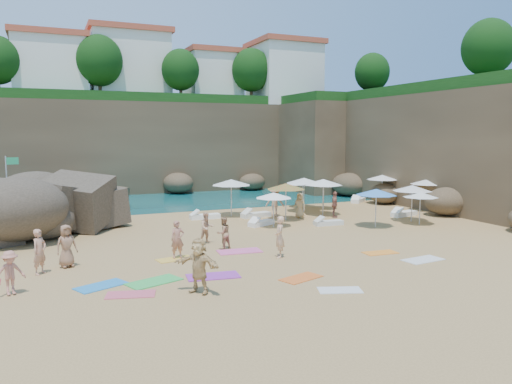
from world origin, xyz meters
name	(u,v)px	position (x,y,z in m)	size (l,w,h in m)	color
ground	(242,241)	(0.00, 0.00, 0.00)	(120.00, 120.00, 0.00)	tan
seawater	(137,184)	(0.00, 30.00, 0.00)	(120.00, 120.00, 0.00)	#0C4751
cliff_back	(166,147)	(2.00, 25.00, 4.00)	(44.00, 8.00, 8.00)	brown
cliff_right	(432,150)	(19.00, 8.00, 4.00)	(8.00, 30.00, 8.00)	brown
cliff_corner	(329,146)	(17.00, 20.00, 4.00)	(10.00, 12.00, 8.00)	brown
rock_promontory	(13,209)	(-11.00, 16.00, 0.00)	(12.00, 7.00, 2.00)	brown
clifftop_buildings	(173,71)	(2.96, 25.79, 11.24)	(28.48, 9.48, 7.00)	white
clifftop_trees	(211,63)	(4.78, 19.52, 11.26)	(35.60, 23.82, 4.40)	#11380F
rock_outcrop	(44,230)	(-8.99, 6.67, 0.00)	(8.40, 6.30, 3.36)	brown
flag_pole	(9,179)	(-10.87, 11.84, 2.47)	(0.76, 0.14, 3.88)	silver
parasol_0	(323,182)	(7.63, 5.18, 2.15)	(2.48, 2.48, 2.34)	silver
parasol_1	(231,182)	(2.04, 7.11, 2.17)	(2.50, 2.50, 2.37)	silver
parasol_2	(303,182)	(8.03, 8.73, 1.80)	(2.07, 2.07, 1.96)	silver
parasol_3	(382,177)	(14.35, 7.97, 2.00)	(2.31, 2.31, 2.18)	silver
parasol_4	(428,182)	(15.13, 4.06, 1.99)	(2.29, 2.29, 2.17)	silver
parasol_5	(304,181)	(7.14, 6.88, 2.11)	(2.43, 2.43, 2.30)	silver
parasol_6	(286,186)	(4.57, 4.43, 2.07)	(2.38, 2.38, 2.25)	silver
parasol_7	(324,183)	(9.03, 7.47, 1.80)	(2.07, 2.07, 1.96)	silver
parasol_8	(412,188)	(11.33, 1.10, 2.01)	(2.31, 2.31, 2.19)	silver
parasol_9	(274,195)	(2.95, 2.70, 1.80)	(2.07, 2.07, 1.96)	silver
parasol_10	(376,192)	(8.25, 0.45, 1.99)	(2.29, 2.29, 2.16)	silver
parasol_11	(420,195)	(11.08, 0.11, 1.74)	(2.01, 2.01, 1.90)	silver
lounger_0	(205,216)	(0.19, 6.83, 0.14)	(1.85, 0.62, 0.29)	white
lounger_1	(256,215)	(3.31, 6.10, 0.15)	(1.92, 0.64, 0.30)	white
lounger_2	(358,200)	(13.33, 9.49, 0.14)	(1.86, 0.62, 0.29)	white
lounger_3	(261,223)	(2.49, 3.38, 0.13)	(1.71, 0.57, 0.27)	white
lounger_4	(404,214)	(12.20, 2.83, 0.15)	(1.91, 0.64, 0.30)	white
lounger_5	(328,223)	(6.10, 1.97, 0.13)	(1.70, 0.57, 0.26)	silver
towel_0	(101,286)	(-7.19, -4.97, 0.02)	(1.72, 0.86, 0.03)	#247DC5
towel_1	(131,294)	(-6.40, -6.31, 0.01)	(1.58, 0.79, 0.03)	#CE5064
towel_2	(301,278)	(-0.39, -6.83, 0.01)	(1.60, 0.80, 0.03)	orange
towel_3	(154,282)	(-5.42, -5.20, 0.02)	(1.90, 0.95, 0.03)	green
towel_5	(340,290)	(0.14, -8.59, 0.01)	(1.45, 0.73, 0.03)	silver
towel_6	(213,276)	(-3.27, -5.36, 0.02)	(1.93, 0.96, 0.03)	purple
towel_9	(239,251)	(-0.96, -2.09, 0.02)	(1.94, 0.97, 0.03)	#E6599B
towel_10	(380,253)	(4.68, -4.75, 0.01)	(1.49, 0.75, 0.03)	orange
towel_12	(175,259)	(-3.95, -2.31, 0.01)	(1.51, 0.75, 0.03)	gold
towel_13	(423,260)	(5.53, -6.48, 0.02)	(1.76, 0.88, 0.03)	silver
person_stand_0	(40,252)	(-9.12, -2.52, 0.86)	(0.63, 0.41, 1.72)	tan
person_stand_1	(223,233)	(-1.44, -1.29, 0.74)	(0.72, 0.56, 1.48)	#AB7F55
person_stand_2	(275,202)	(4.59, 6.02, 0.93)	(1.21, 0.50, 1.87)	tan
person_stand_3	(335,205)	(7.82, 4.10, 0.83)	(0.97, 0.40, 1.65)	#A06250
person_stand_4	(300,205)	(5.74, 4.83, 0.79)	(0.77, 0.42, 1.57)	tan
person_stand_5	(77,200)	(-6.96, 11.97, 0.92)	(1.71, 0.49, 1.84)	tan
person_stand_6	(280,237)	(0.23, -3.72, 0.89)	(0.65, 0.42, 1.77)	#E7AE83
person_lie_0	(11,290)	(-9.99, -4.84, 0.19)	(0.93, 1.44, 0.38)	#C27661
person_lie_2	(67,262)	(-8.16, -1.87, 0.22)	(0.81, 1.66, 0.44)	#936649
person_lie_3	(199,286)	(-4.29, -7.02, 0.24)	(1.68, 1.82, 0.48)	tan
person_lie_4	(178,254)	(-3.80, -2.22, 0.19)	(0.57, 1.57, 0.38)	#A56852
person_lie_5	(207,238)	(-1.80, 0.09, 0.28)	(0.72, 1.47, 0.56)	tan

